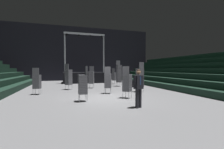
{
  "coord_description": "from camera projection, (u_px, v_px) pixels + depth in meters",
  "views": [
    {
      "loc": [
        -2.38,
        -8.91,
        1.74
      ],
      "look_at": [
        0.3,
        -0.23,
        1.4
      ],
      "focal_mm": 24.89,
      "sensor_mm": 36.0,
      "label": 1
    }
  ],
  "objects": [
    {
      "name": "chair_stack_front_left",
      "position": [
        114.0,
        76.0,
        17.68
      ],
      "size": [
        0.59,
        0.59,
        1.79
      ],
      "rotation": [
        0.0,
        0.0,
        5.16
      ],
      "color": "#B2B5BA",
      "rests_on": "ground_plane"
    },
    {
      "name": "chair_stack_mid_left",
      "position": [
        69.0,
        77.0,
        12.85
      ],
      "size": [
        0.62,
        0.62,
        2.14
      ],
      "rotation": [
        0.0,
        0.0,
        5.45
      ],
      "color": "#B2B5BA",
      "rests_on": "ground_plane"
    },
    {
      "name": "man_with_tie",
      "position": [
        139.0,
        86.0,
        6.84
      ],
      "size": [
        0.57,
        0.35,
        1.72
      ],
      "rotation": [
        0.0,
        0.0,
        3.47
      ],
      "color": "black",
      "rests_on": "ground_plane"
    },
    {
      "name": "chair_stack_aisle_left",
      "position": [
        37.0,
        81.0,
        10.39
      ],
      "size": [
        0.52,
        0.52,
        1.79
      ],
      "rotation": [
        0.0,
        0.0,
        6.08
      ],
      "color": "#B2B5BA",
      "rests_on": "ground_plane"
    },
    {
      "name": "ground_plane",
      "position": [
        106.0,
        99.0,
        9.27
      ],
      "size": [
        22.0,
        30.0,
        0.1
      ],
      "primitive_type": "cube",
      "color": "slate"
    },
    {
      "name": "chair_stack_rear_centre",
      "position": [
        140.0,
        77.0,
        11.56
      ],
      "size": [
        0.51,
        0.51,
        2.22
      ],
      "rotation": [
        0.0,
        0.0,
        0.19
      ],
      "color": "#B2B5BA",
      "rests_on": "ground_plane"
    },
    {
      "name": "chair_stack_front_right",
      "position": [
        83.0,
        84.0,
        8.17
      ],
      "size": [
        0.45,
        0.45,
        1.88
      ],
      "rotation": [
        0.0,
        0.0,
        1.6
      ],
      "color": "#B2B5BA",
      "rests_on": "ground_plane"
    },
    {
      "name": "equipment_road_case",
      "position": [
        129.0,
        84.0,
        14.54
      ],
      "size": [
        1.06,
        0.9,
        0.62
      ],
      "primitive_type": "cube",
      "rotation": [
        0.0,
        0.0,
        0.39
      ],
      "color": "black",
      "rests_on": "ground_plane"
    },
    {
      "name": "chair_stack_mid_right",
      "position": [
        91.0,
        77.0,
        13.9
      ],
      "size": [
        0.57,
        0.57,
        1.96
      ],
      "rotation": [
        0.0,
        0.0,
        2.76
      ],
      "color": "#B2B5BA",
      "rests_on": "ground_plane"
    },
    {
      "name": "arena_end_wall",
      "position": [
        80.0,
        54.0,
        23.44
      ],
      "size": [
        22.0,
        0.3,
        8.0
      ],
      "primitive_type": "cube",
      "color": "black",
      "rests_on": "ground_plane"
    },
    {
      "name": "stage_riser",
      "position": [
        84.0,
        77.0,
        19.61
      ],
      "size": [
        5.06,
        2.98,
        5.94
      ],
      "color": "black",
      "rests_on": "ground_plane"
    },
    {
      "name": "chair_stack_rear_right",
      "position": [
        119.0,
        73.0,
        15.3
      ],
      "size": [
        0.47,
        0.47,
        2.56
      ],
      "rotation": [
        0.0,
        0.0,
        3.2
      ],
      "color": "#B2B5BA",
      "rests_on": "ground_plane"
    },
    {
      "name": "bleacher_bank_right",
      "position": [
        202.0,
        71.0,
        12.64
      ],
      "size": [
        5.25,
        24.0,
        3.15
      ],
      "rotation": [
        0.0,
        0.0,
        -1.57
      ],
      "color": "black",
      "rests_on": "ground_plane"
    },
    {
      "name": "chair_stack_rear_left",
      "position": [
        108.0,
        80.0,
        10.79
      ],
      "size": [
        0.58,
        0.58,
        1.88
      ],
      "rotation": [
        0.0,
        0.0,
        5.88
      ],
      "color": "#B2B5BA",
      "rests_on": "ground_plane"
    },
    {
      "name": "chair_stack_mid_centre",
      "position": [
        127.0,
        82.0,
        9.11
      ],
      "size": [
        0.62,
        0.62,
        1.88
      ],
      "rotation": [
        0.0,
        0.0,
        5.44
      ],
      "color": "#B2B5BA",
      "rests_on": "ground_plane"
    }
  ]
}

